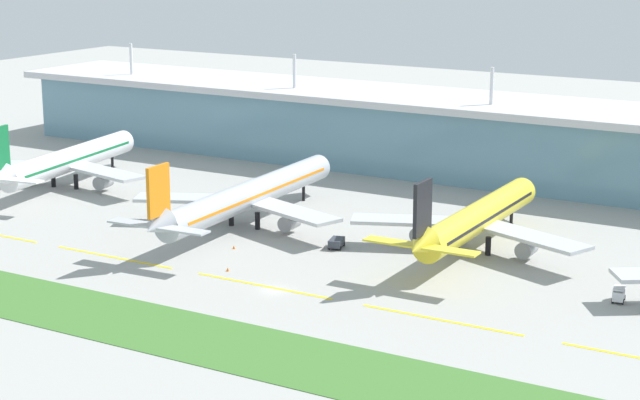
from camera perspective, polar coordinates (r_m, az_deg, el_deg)
name	(u,v)px	position (r m, az deg, el deg)	size (l,w,h in m)	color
ground_plane	(274,290)	(191.27, -2.37, -4.68)	(600.00, 600.00, 0.00)	#9E9E99
terminal_building	(498,139)	(277.63, 9.18, 3.11)	(288.00, 34.00, 28.44)	#6693A8
airliner_nearest	(67,161)	(272.66, -12.93, 1.99)	(48.12, 60.22, 18.90)	silver
airliner_near_middle	(248,196)	(230.98, -3.75, 0.22)	(48.72, 72.28, 18.90)	#ADB2BC
airliner_far_middle	(476,219)	(214.40, 8.06, -0.97)	(48.79, 60.18, 18.90)	yellow
taxiway_stripe_mid_west	(114,257)	(213.51, -10.60, -2.92)	(28.00, 0.70, 0.04)	yellow
taxiway_stripe_centre	(263,286)	(193.62, -2.96, -4.45)	(28.00, 0.70, 0.04)	yellow
taxiway_stripe_mid_east	(441,320)	(178.05, 6.26, -6.17)	(28.00, 0.70, 0.04)	yellow
grass_verge	(185,335)	(171.94, -6.97, -6.92)	(300.00, 18.00, 0.10)	#3D702D
baggage_cart	(619,294)	(191.70, 15.17, -4.73)	(2.50, 3.85, 2.48)	silver
pushback_tug	(336,242)	(215.77, 0.86, -2.21)	(3.47, 4.88, 1.85)	#333842
safety_cone_left_wingtip	(234,247)	(215.97, -4.47, -2.44)	(0.56, 0.56, 0.70)	orange
safety_cone_nose_front	(228,269)	(202.18, -4.79, -3.58)	(0.56, 0.56, 0.70)	orange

